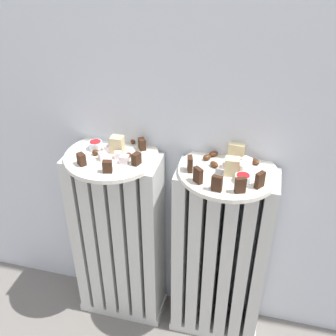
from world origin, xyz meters
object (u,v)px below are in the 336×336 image
Objects in this scene: plate_right at (228,172)px; jam_bowl_left at (96,145)px; jam_bowl_right at (243,178)px; fork at (216,178)px; radiator_left at (119,241)px; radiator_right at (220,259)px; plate_left at (112,156)px.

jam_bowl_left is at bearing 177.23° from plate_right.
jam_bowl_right is 0.40× the size of fork.
plate_right is 0.06m from fork.
jam_bowl_right is (0.38, -0.05, 0.35)m from radiator_left.
radiator_left is 6.27× the size of fork.
plate_right is at bearing 60.44° from fork.
radiator_right is 2.35× the size of plate_left.
jam_bowl_right is at bearing -8.44° from jam_bowl_left.
radiator_left is at bearing 180.00° from plate_right.
jam_bowl_left is at bearing 161.22° from radiator_left.
plate_right is at bearing 0.00° from plate_left.
jam_bowl_left is (-0.40, 0.02, 0.35)m from radiator_right.
jam_bowl_left is at bearing 169.59° from fork.
fork is at bearing -177.85° from jam_bowl_right.
jam_bowl_right reaches higher than plate_right.
radiator_left is 0.33m from plate_left.
radiator_right is at bearing 0.00° from plate_right.
jam_bowl_left reaches higher than radiator_right.
radiator_left is 2.35× the size of plate_left.
fork is (0.31, -0.05, 0.34)m from radiator_left.
fork reaches higher than radiator_right.
jam_bowl_left reaches higher than plate_right.
radiator_right is 0.33m from plate_right.
plate_left is at bearing 180.00° from radiator_right.
radiator_right is at bearing 60.44° from fork.
jam_bowl_right is (0.38, -0.05, 0.02)m from plate_left.
plate_left is at bearing 173.15° from jam_bowl_right.
jam_bowl_left reaches higher than plate_left.
jam_bowl_right is at bearing -6.85° from radiator_left.
jam_bowl_right is (0.44, -0.07, -0.00)m from jam_bowl_left.
jam_bowl_left is at bearing 177.23° from radiator_right.
plate_left is 0.39m from jam_bowl_right.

